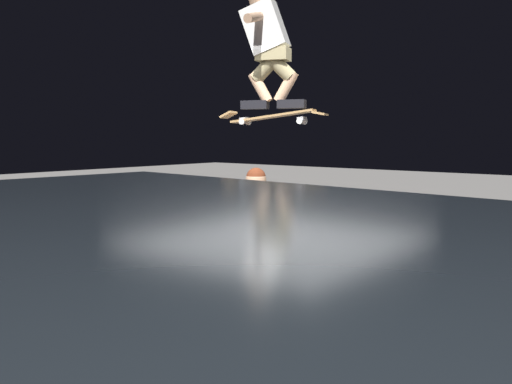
{
  "coord_description": "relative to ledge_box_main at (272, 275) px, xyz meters",
  "views": [
    {
      "loc": [
        -3.07,
        4.07,
        1.67
      ],
      "look_at": [
        0.04,
        0.26,
        1.14
      ],
      "focal_mm": 36.1,
      "sensor_mm": 36.0,
      "label": 1
    }
  ],
  "objects": [
    {
      "name": "ground_plane",
      "position": [
        -0.04,
        0.0,
        -0.27
      ],
      "size": [
        40.0,
        40.0,
        0.0
      ],
      "primitive_type": "plane",
      "color": "slate"
    },
    {
      "name": "ledge_box_main",
      "position": [
        0.0,
        0.0,
        0.0
      ],
      "size": [
        1.78,
        0.83,
        0.54
      ],
      "primitive_type": "cube",
      "rotation": [
        0.0,
        0.0,
        0.12
      ],
      "color": "#28282D",
      "rests_on": "ground"
    },
    {
      "name": "person_sitting_on_ledge",
      "position": [
        -0.02,
        0.37,
        0.51
      ],
      "size": [
        0.6,
        0.77,
        1.37
      ],
      "color": "#2D3856",
      "rests_on": "ground"
    },
    {
      "name": "skateboard",
      "position": [
        -0.14,
        0.17,
        1.59
      ],
      "size": [
        1.02,
        0.55,
        0.14
      ],
      "color": "#AD8451"
    },
    {
      "name": "skater_airborne",
      "position": [
        -0.08,
        0.19,
        2.27
      ],
      "size": [
        0.63,
        0.86,
        1.12
      ],
      "color": "black"
    },
    {
      "name": "kicker_ramp",
      "position": [
        2.34,
        0.9,
        -0.2
      ],
      "size": [
        1.35,
        1.04,
        0.45
      ],
      "color": "black",
      "rests_on": "ground"
    },
    {
      "name": "picnic_table_back",
      "position": [
        2.74,
        -0.93,
        0.23
      ],
      "size": [
        1.94,
        1.66,
        0.75
      ],
      "color": "black",
      "rests_on": "ground"
    },
    {
      "name": "trash_bin",
      "position": [
        -1.84,
        1.7,
        0.17
      ],
      "size": [
        0.52,
        0.52,
        0.88
      ],
      "color": "#19512D",
      "rests_on": "ground"
    }
  ]
}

